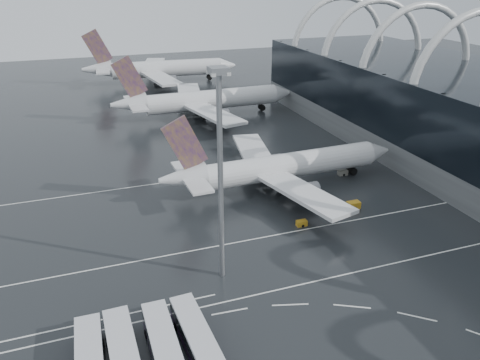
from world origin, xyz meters
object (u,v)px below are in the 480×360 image
object	(u,v)px
airliner_gate_b	(203,101)
gse_cart_belly_a	(353,205)
bus_row_near_b	(124,356)
gse_cart_belly_c	(302,223)
floodlight_mast	(220,154)
airliner_main	(280,167)
bus_row_near_c	(164,347)
gse_cart_belly_b	(343,173)
bus_row_near_d	(197,338)
airliner_gate_c	(159,69)

from	to	relation	value
airliner_gate_b	gse_cart_belly_a	bearing A→B (deg)	-82.45
bus_row_near_b	gse_cart_belly_c	bearing A→B (deg)	-57.09
floodlight_mast	airliner_main	bearing A→B (deg)	51.11
airliner_gate_b	bus_row_near_c	xyz separation A→B (m)	(-31.02, -94.30, -3.19)
gse_cart_belly_c	bus_row_near_c	bearing A→B (deg)	-141.85
bus_row_near_b	bus_row_near_c	xyz separation A→B (m)	(4.56, -0.11, -0.04)
bus_row_near_b	floodlight_mast	size ratio (longest dim) A/B	0.45
airliner_main	floodlight_mast	bearing A→B (deg)	-130.88
bus_row_near_c	gse_cart_belly_a	bearing A→B (deg)	-58.33
airliner_gate_b	gse_cart_belly_b	size ratio (longest dim) A/B	27.42
airliner_gate_b	gse_cart_belly_a	distance (m)	69.61
bus_row_near_d	bus_row_near_c	bearing A→B (deg)	90.94
airliner_main	floodlight_mast	distance (m)	36.12
bus_row_near_c	gse_cart_belly_c	bearing A→B (deg)	-51.89
gse_cart_belly_a	airliner_gate_c	bearing A→B (deg)	96.82
airliner_gate_c	bus_row_near_c	xyz separation A→B (m)	(-27.06, -146.08, -3.61)
floodlight_mast	gse_cart_belly_a	size ratio (longest dim) A/B	12.38
floodlight_mast	gse_cart_belly_c	world-z (taller)	floodlight_mast
bus_row_near_b	floodlight_mast	world-z (taller)	floodlight_mast
gse_cart_belly_a	floodlight_mast	bearing A→B (deg)	-158.19
airliner_main	gse_cart_belly_c	size ratio (longest dim) A/B	27.87
gse_cart_belly_a	airliner_gate_b	bearing A→B (deg)	98.65
airliner_main	gse_cart_belly_c	xyz separation A→B (m)	(-2.85, -16.26, -3.93)
airliner_gate_b	bus_row_near_d	size ratio (longest dim) A/B	4.31
bus_row_near_b	bus_row_near_c	world-z (taller)	bus_row_near_b
bus_row_near_b	gse_cart_belly_c	world-z (taller)	bus_row_near_b
airliner_gate_b	bus_row_near_d	xyz separation A→B (m)	(-27.07, -94.02, -3.22)
airliner_main	airliner_gate_c	distance (m)	107.03
gse_cart_belly_b	gse_cart_belly_c	world-z (taller)	gse_cart_belly_b
bus_row_near_d	floodlight_mast	world-z (taller)	floodlight_mast
bus_row_near_d	gse_cart_belly_c	xyz separation A→B (m)	(25.21, 22.63, -1.27)
bus_row_near_d	gse_cart_belly_a	bearing A→B (deg)	-59.05
airliner_main	bus_row_near_b	xyz separation A→B (m)	(-36.57, -39.06, -2.58)
airliner_gate_c	bus_row_near_b	size ratio (longest dim) A/B	4.41
airliner_gate_b	gse_cart_belly_c	bearing A→B (deg)	-92.59
floodlight_mast	gse_cart_belly_a	xyz separation A→B (m)	(30.11, 12.05, -18.71)
airliner_gate_c	bus_row_near_c	bearing A→B (deg)	-96.24
airliner_gate_c	bus_row_near_b	xyz separation A→B (m)	(-31.62, -145.98, -3.57)
bus_row_near_c	gse_cart_belly_b	size ratio (longest dim) A/B	6.41
airliner_main	bus_row_near_d	size ratio (longest dim) A/B	3.92
gse_cart_belly_c	bus_row_near_d	bearing A→B (deg)	-138.09
airliner_gate_b	floodlight_mast	bearing A→B (deg)	-104.79
airliner_main	bus_row_near_c	xyz separation A→B (m)	(-32.01, -39.17, -2.63)
gse_cart_belly_b	gse_cart_belly_c	size ratio (longest dim) A/B	1.12
gse_cart_belly_b	gse_cart_belly_c	bearing A→B (deg)	-137.22
bus_row_near_b	gse_cart_belly_c	distance (m)	40.73
floodlight_mast	gse_cart_belly_c	bearing A→B (deg)	27.66
airliner_gate_c	airliner_main	bearing A→B (deg)	-83.09
airliner_main	gse_cart_belly_a	bearing A→B (deg)	-57.05
gse_cart_belly_a	gse_cart_belly_b	world-z (taller)	gse_cart_belly_a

